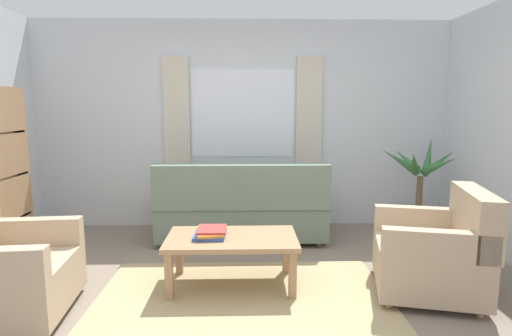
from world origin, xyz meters
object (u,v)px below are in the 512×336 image
Objects in this scene: armchair_left at (1,271)px; book_stack_on_table at (211,232)px; couch at (242,209)px; potted_plant at (419,196)px; armchair_right at (436,252)px; coffee_table at (232,243)px.

armchair_left is 2.62× the size of book_stack_on_table.
potted_plant is (2.10, 0.11, 0.12)m from couch.
couch is 1.59× the size of potted_plant.
armchair_left is (-1.73, -1.71, -0.01)m from couch.
armchair_right reaches higher than coffee_table.
armchair_left reaches higher than coffee_table.
armchair_right is 0.84× the size of potted_plant.
coffee_table is (-1.67, 0.19, 0.03)m from armchair_right.
coffee_table is 0.20m from book_stack_on_table.
book_stack_on_table is 2.71m from potted_plant.
coffee_table is at bearing -78.71° from armchair_left.
couch is 1.24m from coffee_table.
couch is 2.14m from armchair_right.
potted_plant reaches higher than couch.
book_stack_on_table is at bearing 174.45° from coffee_table.
armchair_left is 1.56m from book_stack_on_table.
couch is at bearing 86.34° from coffee_table.
armchair_left and armchair_right have the same top height.
book_stack_on_table is (-0.26, -1.21, 0.10)m from couch.
couch reaches higher than armchair_right.
potted_plant reaches higher than armchair_right.
armchair_left is 3.33m from armchair_right.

